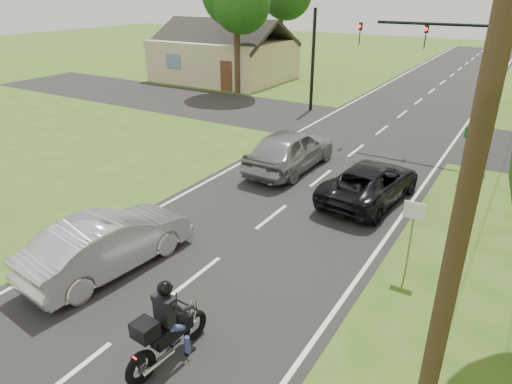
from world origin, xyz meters
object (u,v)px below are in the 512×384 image
motorcycle_rider (165,331)px  utility_pole_near (474,160)px  dark_suv (370,182)px  traffic_signal (454,61)px  sign_white (413,221)px  sign_green (471,141)px  silver_suv (290,149)px  silver_sedan (108,243)px

motorcycle_rider → utility_pole_near: 6.52m
dark_suv → traffic_signal: 7.84m
sign_white → sign_green: (0.20, 8.00, 0.00)m
silver_suv → utility_pole_near: (7.76, -10.27, 4.20)m
silver_sedan → dark_suv: bearing=-114.1°
dark_suv → silver_sedan: silver_sedan is taller
silver_suv → sign_white: size_ratio=2.41×
motorcycle_rider → dark_suv: motorcycle_rider is taller
sign_white → dark_suv: bearing=120.5°
silver_suv → sign_white: (6.26, -5.29, 0.71)m
motorcycle_rider → traffic_signal: traffic_signal is taller
silver_sedan → sign_green: bearing=-115.3°
dark_suv → silver_sedan: size_ratio=1.02×
sign_green → motorcycle_rider: bearing=-104.4°
traffic_signal → sign_green: (1.56, -3.02, -2.54)m
silver_sedan → utility_pole_near: size_ratio=0.47×
sign_white → motorcycle_rider: bearing=-120.3°
dark_suv → motorcycle_rider: bearing=90.1°
silver_suv → traffic_signal: bearing=-129.5°
silver_sedan → motorcycle_rider: bearing=159.4°
dark_suv → utility_pole_near: size_ratio=0.48×
motorcycle_rider → dark_suv: (0.93, 9.73, -0.07)m
traffic_signal → sign_white: (1.36, -11.02, -2.54)m
silver_suv → sign_green: bearing=-156.2°
silver_suv → dark_suv: bearing=163.2°
silver_suv → motorcycle_rider: bearing=106.0°
sign_green → utility_pole_near: bearing=-84.3°
dark_suv → sign_green: size_ratio=2.27×
utility_pole_near → traffic_signal: bearing=100.1°
dark_suv → traffic_signal: (1.03, 6.97, 3.45)m
motorcycle_rider → sign_green: sign_green is taller
silver_sedan → sign_green: 13.89m
silver_suv → traffic_signal: (4.90, 5.72, 3.25)m
dark_suv → sign_green: 4.81m
silver_suv → utility_pole_near: 13.54m
silver_suv → utility_pole_near: utility_pole_near is taller
dark_suv → utility_pole_near: bearing=118.9°
motorcycle_rider → sign_white: size_ratio=1.04×
dark_suv → utility_pole_near: utility_pole_near is taller
silver_suv → sign_green: 7.04m
dark_suv → silver_sedan: bearing=65.9°
dark_suv → utility_pole_near: (3.89, -9.03, 4.40)m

